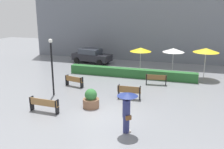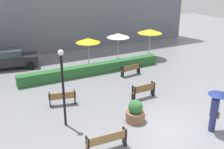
% 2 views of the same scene
% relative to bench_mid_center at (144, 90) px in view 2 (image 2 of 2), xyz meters
% --- Properties ---
extents(ground_plane, '(60.00, 60.00, 0.00)m').
position_rel_bench_mid_center_xyz_m(ground_plane, '(-0.72, -3.11, -0.54)').
color(ground_plane, gray).
extents(bench_mid_center, '(1.58, 0.40, 0.92)m').
position_rel_bench_mid_center_xyz_m(bench_mid_center, '(0.00, 0.00, 0.00)').
color(bench_mid_center, brown).
rests_on(bench_mid_center, ground).
extents(bench_near_left, '(1.88, 0.43, 0.85)m').
position_rel_bench_mid_center_xyz_m(bench_near_left, '(-4.31, -3.60, -0.03)').
color(bench_near_left, '#9E7242').
rests_on(bench_near_left, ground).
extents(bench_far_left, '(1.59, 0.67, 0.83)m').
position_rel_bench_mid_center_xyz_m(bench_far_left, '(-4.72, 1.40, -0.06)').
color(bench_far_left, olive).
rests_on(bench_far_left, ground).
extents(bench_back_row, '(1.67, 0.52, 0.84)m').
position_rel_bench_mid_center_xyz_m(bench_back_row, '(1.33, 3.71, -0.04)').
color(bench_back_row, brown).
rests_on(bench_back_row, ground).
extents(pedestrian_with_umbrella, '(1.00, 1.00, 2.12)m').
position_rel_bench_mid_center_xyz_m(pedestrian_with_umbrella, '(0.95, -4.62, 0.84)').
color(pedestrian_with_umbrella, navy).
rests_on(pedestrian_with_umbrella, ground).
extents(planter_pot, '(1.01, 1.01, 1.20)m').
position_rel_bench_mid_center_xyz_m(planter_pot, '(-1.92, -2.10, -0.03)').
color(planter_pot, brown).
rests_on(planter_pot, ground).
extents(lamp_post, '(0.28, 0.28, 3.97)m').
position_rel_bench_mid_center_xyz_m(lamp_post, '(-5.25, -0.79, 1.89)').
color(lamp_post, black).
rests_on(lamp_post, ground).
extents(patio_umbrella_yellow, '(1.97, 1.97, 2.34)m').
position_rel_bench_mid_center_xyz_m(patio_umbrella_yellow, '(-0.62, 7.22, 1.62)').
color(patio_umbrella_yellow, silver).
rests_on(patio_umbrella_yellow, ground).
extents(patio_umbrella_white, '(1.96, 1.96, 2.38)m').
position_rel_bench_mid_center_xyz_m(patio_umbrella_white, '(2.32, 7.53, 1.66)').
color(patio_umbrella_white, silver).
rests_on(patio_umbrella_white, ground).
extents(patio_umbrella_yellow_far, '(2.14, 2.14, 2.65)m').
position_rel_bench_mid_center_xyz_m(patio_umbrella_yellow_far, '(5.03, 6.71, 1.92)').
color(patio_umbrella_yellow_far, silver).
rests_on(patio_umbrella_yellow_far, ground).
extents(hedge_strip, '(11.23, 0.70, 0.77)m').
position_rel_bench_mid_center_xyz_m(hedge_strip, '(-1.07, 5.29, -0.16)').
color(hedge_strip, '#28602D').
rests_on(hedge_strip, ground).
extents(parked_car, '(4.44, 2.54, 1.57)m').
position_rel_bench_mid_center_xyz_m(parked_car, '(-6.46, 9.59, 0.27)').
color(parked_car, black).
rests_on(parked_car, ground).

